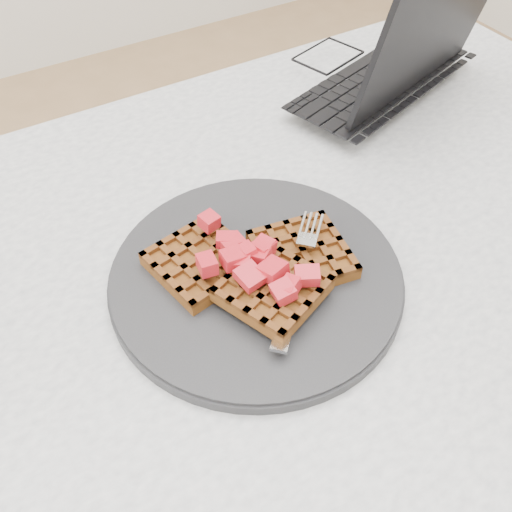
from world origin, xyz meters
name	(u,v)px	position (x,y,z in m)	size (l,w,h in m)	color
ground	(273,507)	(0.00, 0.00, 0.00)	(4.00, 4.00, 0.00)	tan
table	(285,325)	(0.00, 0.00, 0.64)	(1.20, 0.80, 0.75)	silver
plate	(256,277)	(-0.04, 0.00, 0.76)	(0.31, 0.31, 0.02)	black
waffles	(258,267)	(-0.04, -0.01, 0.78)	(0.20, 0.19, 0.03)	brown
strawberry_pile	(256,246)	(-0.04, 0.00, 0.80)	(0.15, 0.15, 0.02)	#A7000E
fork	(300,275)	(-0.01, -0.04, 0.77)	(0.02, 0.18, 0.02)	silver
laptop	(372,66)	(0.30, 0.24, 0.79)	(0.36, 0.31, 0.22)	black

